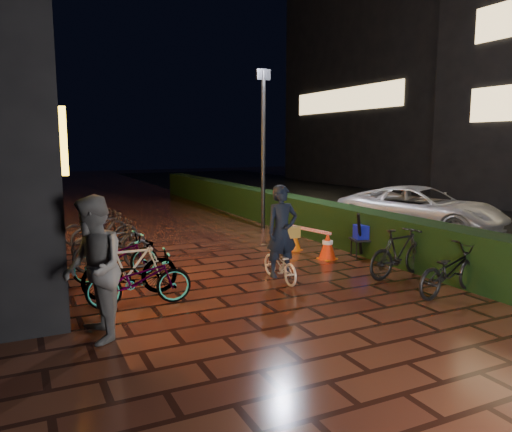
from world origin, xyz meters
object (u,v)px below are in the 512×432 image
cyclist (281,246)px  traffic_barrier (310,241)px  bystander_person (93,269)px  van (421,209)px  cart_assembly (364,234)px

cyclist → traffic_barrier: cyclist is taller
bystander_person → van: bearing=112.3°
traffic_barrier → van: bearing=14.1°
van → cyclist: 6.77m
cyclist → cart_assembly: 2.78m
van → cart_assembly: van is taller
bystander_person → cyclist: bystander_person is taller
van → traffic_barrier: size_ratio=3.08×
cyclist → cart_assembly: (2.62, 0.92, -0.13)m
cart_assembly → van: bearing=28.3°
van → cart_assembly: bearing=-174.9°
bystander_person → traffic_barrier: 6.09m
bystander_person → cyclist: size_ratio=1.06×
van → traffic_barrier: (-4.47, -1.12, -0.35)m
bystander_person → cart_assembly: size_ratio=1.81×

